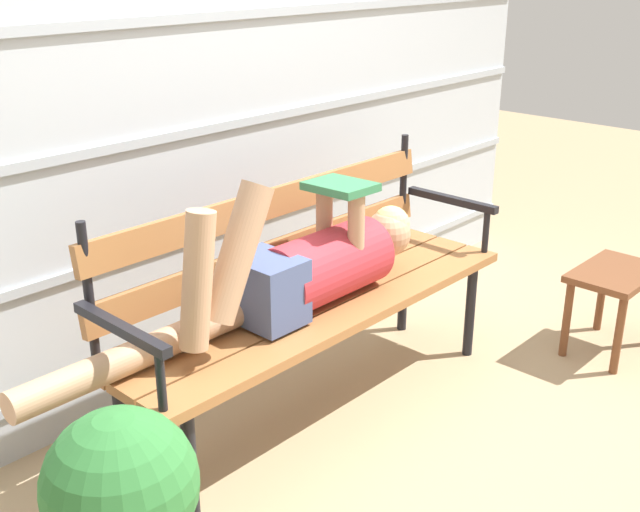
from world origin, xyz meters
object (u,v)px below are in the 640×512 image
at_px(park_bench, 307,284).
at_px(footstool, 614,287).
at_px(potted_plant, 124,510).
at_px(reclining_person, 300,269).

relative_size(park_bench, footstool, 4.00).
bearing_deg(footstool, park_bench, 150.82).
bearing_deg(park_bench, footstool, -29.18).
relative_size(footstool, potted_plant, 0.70).
bearing_deg(reclining_person, park_bench, 32.96).
height_order(park_bench, footstool, park_bench).
height_order(reclining_person, potted_plant, reclining_person).
distance_m(reclining_person, potted_plant, 1.10).
xyz_separation_m(reclining_person, footstool, (1.36, -0.63, -0.32)).
xyz_separation_m(park_bench, reclining_person, (-0.11, -0.07, 0.11)).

